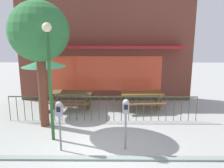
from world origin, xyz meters
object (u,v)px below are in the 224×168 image
Objects in this scene: parking_meter_near at (59,113)px; street_lamp at (49,65)px; patio_umbrella at (44,63)px; parking_meter_far at (126,111)px; picnic_table_right at (142,96)px; picnic_table_left at (72,96)px; street_tree at (39,33)px.

street_lamp reaches higher than parking_meter_near.
street_lamp is (0.93, -2.52, 0.28)m from patio_umbrella.
parking_meter_near is 1.85m from parking_meter_far.
patio_umbrella reaches higher than parking_meter_near.
parking_meter_far is at bearing 3.56° from parking_meter_near.
picnic_table_right is at bearing 43.20° from street_lamp.
parking_meter_near reaches higher than picnic_table_right.
patio_umbrella is 0.63× the size of street_lamp.
street_lamp is at bearing 120.09° from parking_meter_near.
patio_umbrella is (-0.98, -0.46, 1.47)m from picnic_table_left.
parking_meter_far is 0.42× the size of street_lamp.
parking_meter_far reaches higher than parking_meter_near.
picnic_table_right is at bearing 25.95° from street_tree.
street_lamp is at bearing -69.73° from patio_umbrella.
patio_umbrella is at bearing 103.73° from street_tree.
picnic_table_left is 1.26× the size of parking_meter_far.
street_tree reaches higher than street_lamp.
street_lamp reaches higher than picnic_table_left.
street_lamp reaches higher than patio_umbrella.
patio_umbrella is at bearing -154.92° from picnic_table_left.
picnic_table_left and picnic_table_right have the same top height.
parking_meter_far is at bearing -58.36° from picnic_table_left.
street_lamp is (-3.10, -2.92, 1.76)m from picnic_table_right.
parking_meter_near is at bearing -59.91° from street_lamp.
picnic_table_right is 3.63m from parking_meter_far.
parking_meter_far is at bearing -103.98° from picnic_table_right.
picnic_table_left is at bearing 89.06° from street_lamp.
parking_meter_far is 0.34× the size of street_tree.
picnic_table_left is 3.72m from parking_meter_near.
picnic_table_left is 3.31m from street_tree.
parking_meter_near is 0.98× the size of parking_meter_far.
patio_umbrella is 3.60m from parking_meter_near.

